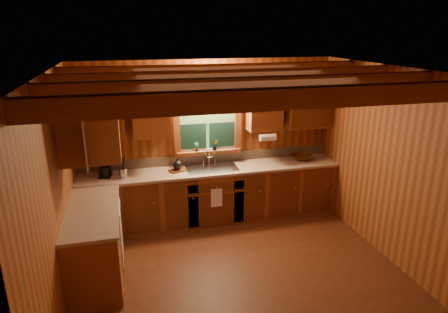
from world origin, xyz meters
name	(u,v)px	position (x,y,z in m)	size (l,w,h in m)	color
room	(241,180)	(0.00, 0.00, 1.30)	(4.20, 4.20, 4.20)	#532814
ceiling_beams	(242,81)	(0.00, 0.00, 2.49)	(4.20, 2.54, 0.18)	brown
base_cabinets	(185,206)	(-0.49, 1.28, 0.43)	(4.20, 2.22, 0.86)	brown
countertop	(185,179)	(-0.48, 1.29, 0.88)	(4.20, 2.24, 0.04)	tan
backsplash	(208,158)	(0.00, 1.89, 0.98)	(4.20, 0.02, 0.16)	tan
dishwasher_panel	(121,232)	(-1.47, 0.68, 0.43)	(0.02, 0.60, 0.80)	white
upper_cabinets	(176,115)	(-0.56, 1.42, 1.84)	(4.19, 1.77, 0.78)	brown
window	(208,126)	(0.00, 1.87, 1.53)	(1.12, 0.08, 1.00)	brown
window_sill	(209,151)	(0.00, 1.82, 1.12)	(1.06, 0.14, 0.04)	brown
wall_sconce	(209,88)	(0.00, 1.75, 2.16)	(0.45, 0.21, 0.17)	black
paper_towel_roll	(268,137)	(0.92, 1.53, 1.37)	(0.11, 0.11, 0.27)	white
dish_towel	(217,198)	(0.00, 1.26, 0.52)	(0.18, 0.01, 0.30)	white
sink	(212,171)	(0.00, 1.60, 0.86)	(0.82, 0.48, 0.43)	silver
coffee_maker	(105,167)	(-1.65, 1.66, 1.05)	(0.18, 0.22, 0.31)	black
utensil_crock	(123,172)	(-1.39, 1.52, 0.98)	(0.12, 0.12, 0.33)	silver
cutting_board	(178,170)	(-0.55, 1.60, 0.91)	(0.25, 0.18, 0.02)	#592913
teakettle	(177,165)	(-0.55, 1.60, 1.00)	(0.15, 0.15, 0.19)	black
wicker_basket	(302,157)	(1.60, 1.63, 0.94)	(0.36, 0.36, 0.09)	#48230C
potted_plant_left	(197,147)	(-0.20, 1.80, 1.22)	(0.08, 0.06, 0.16)	#592913
potted_plant_right	(215,145)	(0.11, 1.80, 1.23)	(0.10, 0.08, 0.18)	#592913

